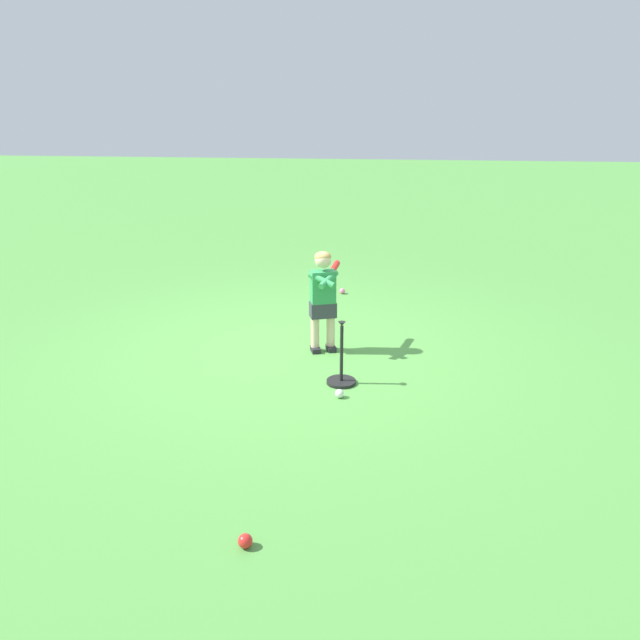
{
  "coord_description": "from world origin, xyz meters",
  "views": [
    {
      "loc": [
        -0.99,
        6.4,
        2.65
      ],
      "look_at": [
        -0.36,
        0.23,
        0.45
      ],
      "focal_mm": 36.79,
      "sensor_mm": 36.0,
      "label": 1
    }
  ],
  "objects_px": {
    "play_ball_far_right": "(339,394)",
    "batting_tee": "(341,373)",
    "play_ball_by_bucket": "(245,541)",
    "child_batter": "(324,292)",
    "play_ball_center_lawn": "(342,291)"
  },
  "relations": [
    {
      "from": "play_ball_far_right",
      "to": "batting_tee",
      "type": "xyz_separation_m",
      "value": [
        0.01,
        -0.31,
        0.06
      ]
    },
    {
      "from": "play_ball_by_bucket",
      "to": "batting_tee",
      "type": "bearing_deg",
      "value": -99.74
    },
    {
      "from": "child_batter",
      "to": "play_ball_center_lawn",
      "type": "relative_size",
      "value": 14.45
    },
    {
      "from": "child_batter",
      "to": "batting_tee",
      "type": "distance_m",
      "value": 1.01
    },
    {
      "from": "play_ball_by_bucket",
      "to": "play_ball_far_right",
      "type": "bearing_deg",
      "value": -101.3
    },
    {
      "from": "play_ball_center_lawn",
      "to": "child_batter",
      "type": "bearing_deg",
      "value": 88.36
    },
    {
      "from": "child_batter",
      "to": "play_ball_by_bucket",
      "type": "bearing_deg",
      "value": 87.03
    },
    {
      "from": "child_batter",
      "to": "play_ball_center_lawn",
      "type": "bearing_deg",
      "value": -91.64
    },
    {
      "from": "play_ball_far_right",
      "to": "batting_tee",
      "type": "relative_size",
      "value": 0.13
    },
    {
      "from": "batting_tee",
      "to": "play_ball_center_lawn",
      "type": "bearing_deg",
      "value": -86.23
    },
    {
      "from": "child_batter",
      "to": "batting_tee",
      "type": "relative_size",
      "value": 1.74
    },
    {
      "from": "child_batter",
      "to": "play_ball_far_right",
      "type": "height_order",
      "value": "child_batter"
    },
    {
      "from": "play_ball_center_lawn",
      "to": "play_ball_far_right",
      "type": "bearing_deg",
      "value": 93.51
    },
    {
      "from": "play_ball_center_lawn",
      "to": "batting_tee",
      "type": "bearing_deg",
      "value": 93.77
    },
    {
      "from": "batting_tee",
      "to": "play_ball_by_bucket",
      "type": "bearing_deg",
      "value": 80.26
    }
  ]
}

